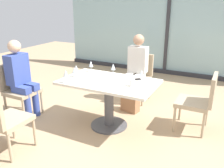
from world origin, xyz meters
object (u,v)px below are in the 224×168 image
Objects in this scene: coffee_cup at (132,83)px; handbag_1 at (130,104)px; chair_front_left at (1,118)px; cell_phone_on_table at (136,79)px; wine_glass_0 at (113,67)px; wine_glass_5 at (142,73)px; dining_table_main at (109,92)px; person_side_end at (21,76)px; wine_glass_2 at (76,68)px; chair_side_end at (18,86)px; chair_near_window at (138,74)px; person_near_window at (137,65)px; wine_glass_3 at (91,64)px; chair_far_right at (200,99)px; wine_glass_4 at (66,74)px; wine_glass_1 at (74,71)px.

coffee_cup reaches higher than handbag_1.
cell_phone_on_table is (1.16, 1.44, 0.24)m from chair_front_left.
wine_glass_5 is (0.51, -0.13, 0.00)m from wine_glass_0.
dining_table_main is 9.59× the size of cell_phone_on_table.
wine_glass_2 is at bearing 16.73° from person_side_end.
chair_side_end is 1.95m from coffee_cup.
chair_front_left is at bearing -89.44° from cell_phone_on_table.
chair_side_end is at bearing -134.86° from chair_near_window.
wine_glass_0 is 1.00× the size of wine_glass_2.
person_near_window is 6.81× the size of wine_glass_2.
person_near_window reaches higher than coffee_cup.
wine_glass_3 is at bearing -119.64° from person_near_window.
person_near_window is at bearing 45.15° from person_side_end.
wine_glass_5 is at bearing -67.51° from chair_near_window.
chair_side_end is 1.00× the size of chair_front_left.
chair_far_right reaches higher than dining_table_main.
wine_glass_3 is 0.93m from coffee_cup.
wine_glass_4 reaches higher than chair_side_end.
chair_far_right is 0.69× the size of person_near_window.
chair_far_right is at bearing 21.31° from dining_table_main.
chair_near_window is 4.70× the size of wine_glass_1.
wine_glass_1 reaches higher than dining_table_main.
wine_glass_4 is 1.02m from cell_phone_on_table.
chair_near_window is 1.00× the size of chair_far_right.
handbag_1 is (0.09, 0.63, -0.41)m from dining_table_main.
chair_near_window and chair_far_right have the same top height.
person_near_window reaches higher than wine_glass_1.
cell_phone_on_table is at bearing 25.65° from wine_glass_1.
person_side_end reaches higher than wine_glass_2.
chair_near_window is 2.56m from chair_front_left.
coffee_cup is at bearing -103.98° from wine_glass_5.
wine_glass_1 is at bearing -115.00° from cell_phone_on_table.
wine_glass_1 is 1.00× the size of wine_glass_3.
chair_side_end is at bearing -163.85° from chair_far_right.
wine_glass_2 is at bearing 75.67° from chair_front_left.
wine_glass_3 is 0.62× the size of handbag_1.
wine_glass_3 is at bearing -144.01° from cell_phone_on_table.
chair_far_right is 1.00× the size of chair_front_left.
wine_glass_5 is at bearing 76.02° from coffee_cup.
chair_near_window is 1.00× the size of chair_front_left.
chair_front_left reaches higher than handbag_1.
handbag_1 is (1.61, 0.95, -0.36)m from chair_side_end.
person_side_end reaches higher than wine_glass_4.
wine_glass_5 reaches higher than chair_front_left.
wine_glass_5 is 0.23m from coffee_cup.
person_side_end reaches higher than coffee_cup.
wine_glass_1 is 1.00× the size of wine_glass_4.
wine_glass_2 is 1.17m from handbag_1.
wine_glass_4 is 1.06m from wine_glass_5.
coffee_cup is (0.39, -0.06, 0.23)m from dining_table_main.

